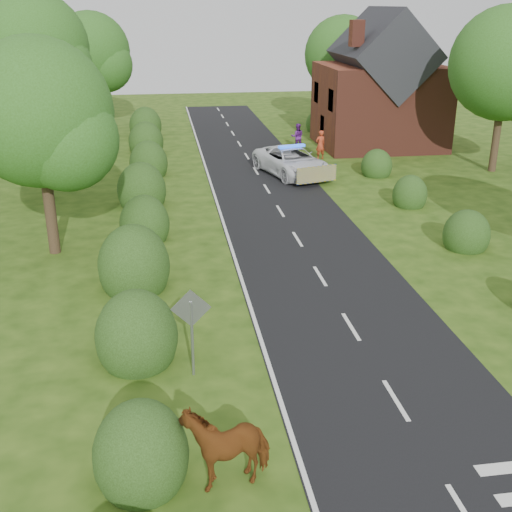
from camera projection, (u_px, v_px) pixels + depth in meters
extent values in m
plane|color=#264410|center=(396.00, 401.00, 16.25)|extent=(120.00, 120.00, 0.00)
cube|color=black|center=(284.00, 218.00, 30.04)|extent=(6.00, 70.00, 0.02)
cube|color=white|center=(396.00, 400.00, 16.24)|extent=(0.12, 1.80, 0.01)
cube|color=white|center=(351.00, 327.00, 19.92)|extent=(0.12, 1.80, 0.01)
cube|color=white|center=(320.00, 276.00, 23.60)|extent=(0.12, 1.80, 0.01)
cube|color=white|center=(298.00, 239.00, 27.28)|extent=(0.12, 1.80, 0.01)
cube|color=white|center=(280.00, 211.00, 30.95)|extent=(0.12, 1.80, 0.01)
cube|color=white|center=(267.00, 189.00, 34.63)|extent=(0.12, 1.80, 0.01)
cube|color=white|center=(256.00, 171.00, 38.31)|extent=(0.12, 1.80, 0.01)
cube|color=white|center=(247.00, 156.00, 41.98)|extent=(0.12, 1.80, 0.01)
cube|color=white|center=(239.00, 144.00, 45.66)|extent=(0.12, 1.80, 0.01)
cube|color=white|center=(233.00, 133.00, 49.34)|extent=(0.12, 1.80, 0.01)
cube|color=white|center=(227.00, 124.00, 53.02)|extent=(0.12, 1.80, 0.01)
cube|color=white|center=(222.00, 116.00, 56.69)|extent=(0.12, 1.80, 0.01)
cube|color=white|center=(218.00, 109.00, 60.37)|extent=(0.12, 1.80, 0.01)
cube|color=white|center=(223.00, 220.00, 29.63)|extent=(0.12, 70.00, 0.01)
cube|color=white|center=(503.00, 468.00, 13.86)|extent=(1.20, 0.35, 0.01)
ellipsoid|color=#1D350F|center=(141.00, 455.00, 13.30)|extent=(2.00, 2.10, 2.40)
ellipsoid|color=#1D350F|center=(137.00, 337.00, 17.84)|extent=(2.30, 2.41, 2.70)
ellipsoid|color=#1D350F|center=(134.00, 266.00, 22.38)|extent=(2.50, 2.62, 3.00)
ellipsoid|color=#1D350F|center=(145.00, 224.00, 27.07)|extent=(2.10, 2.20, 2.50)
ellipsoid|color=#1D350F|center=(142.00, 190.00, 31.61)|extent=(2.40, 2.52, 2.80)
ellipsoid|color=#1D350F|center=(149.00, 163.00, 37.19)|extent=(2.20, 2.31, 2.60)
ellipsoid|color=#1D350F|center=(146.00, 142.00, 42.66)|extent=(2.30, 2.41, 2.70)
ellipsoid|color=#1D350F|center=(145.00, 126.00, 48.16)|extent=(2.40, 2.52, 2.80)
ellipsoid|color=#1D350F|center=(466.00, 235.00, 26.14)|extent=(1.90, 2.00, 2.10)
ellipsoid|color=#1D350F|center=(410.00, 195.00, 31.65)|extent=(1.70, 1.78, 2.00)
ellipsoid|color=#1D350F|center=(377.00, 166.00, 37.21)|extent=(1.80, 1.89, 2.00)
ellipsoid|color=#1D350F|center=(317.00, 124.00, 50.06)|extent=(1.70, 1.78, 2.00)
cylinder|color=#332316|center=(50.00, 205.00, 25.18)|extent=(0.44, 0.44, 3.96)
sphere|color=#2A5317|center=(38.00, 113.00, 23.85)|extent=(5.60, 5.60, 5.60)
sphere|color=#3A7F2A|center=(66.00, 139.00, 23.80)|extent=(3.92, 3.92, 3.92)
cylinder|color=#332316|center=(43.00, 163.00, 32.37)|extent=(0.44, 0.44, 3.74)
sphere|color=#2A5317|center=(34.00, 94.00, 31.11)|extent=(5.60, 5.60, 5.60)
sphere|color=#3A7F2A|center=(55.00, 113.00, 31.05)|extent=(3.92, 3.92, 3.92)
cylinder|color=#332316|center=(42.00, 119.00, 41.15)|extent=(0.44, 0.44, 4.84)
sphere|color=#2A5317|center=(33.00, 47.00, 39.53)|extent=(6.80, 6.80, 6.80)
sphere|color=#3A7F2A|center=(54.00, 67.00, 39.47)|extent=(4.76, 4.76, 4.76)
cylinder|color=#332316|center=(95.00, 101.00, 50.81)|extent=(0.44, 0.44, 4.18)
sphere|color=#2A5317|center=(91.00, 51.00, 49.41)|extent=(6.00, 6.00, 6.00)
sphere|color=#3A7F2A|center=(105.00, 65.00, 49.35)|extent=(4.20, 4.20, 4.20)
cylinder|color=#332316|center=(497.00, 134.00, 37.60)|extent=(0.44, 0.44, 4.40)
sphere|color=#2A5317|center=(506.00, 63.00, 36.12)|extent=(6.40, 6.40, 6.40)
cylinder|color=#332316|center=(340.00, 101.00, 51.70)|extent=(0.44, 0.44, 3.96)
sphere|color=#2A5317|center=(343.00, 55.00, 50.37)|extent=(6.00, 6.00, 6.00)
sphere|color=#3A7F2A|center=(357.00, 67.00, 50.30)|extent=(4.20, 4.20, 4.20)
cylinder|color=gray|center=(192.00, 339.00, 17.00)|extent=(0.08, 0.08, 2.20)
cube|color=gray|center=(191.00, 308.00, 16.67)|extent=(1.06, 0.04, 1.06)
cube|color=brown|center=(379.00, 106.00, 44.13)|extent=(8.00, 7.00, 5.50)
cube|color=black|center=(383.00, 54.00, 42.86)|extent=(5.94, 7.40, 5.94)
cube|color=brown|center=(357.00, 33.00, 40.16)|extent=(0.80, 0.80, 1.60)
imported|color=brown|center=(226.00, 447.00, 13.43)|extent=(2.28, 1.57, 1.47)
imported|color=white|center=(291.00, 161.00, 37.17)|extent=(4.21, 6.36, 1.62)
cube|color=yellow|center=(317.00, 174.00, 34.71)|extent=(2.34, 0.73, 0.89)
cube|color=blue|center=(292.00, 146.00, 36.84)|extent=(1.63, 0.72, 0.14)
imported|color=#AD371E|center=(320.00, 145.00, 40.97)|extent=(0.77, 0.61, 1.85)
imported|color=#5D1E7C|center=(297.00, 137.00, 43.67)|extent=(0.94, 0.77, 1.77)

